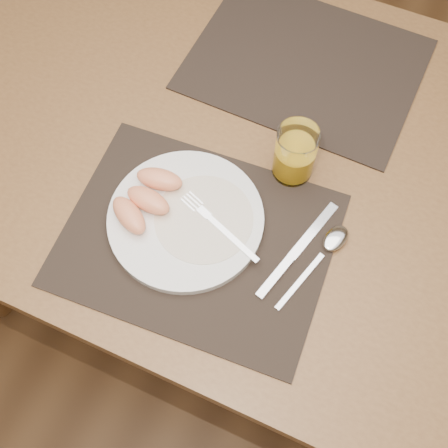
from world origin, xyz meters
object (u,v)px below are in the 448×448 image
spoon (330,245)px  fork (214,222)px  placemat_near (197,239)px  table (249,167)px  plate (186,219)px  placemat_far (305,64)px  knife (291,257)px  juice_glass (295,155)px

spoon → fork: bearing=-166.5°
spoon → placemat_near: bearing=-159.2°
table → plate: plate is taller
table → plate: 0.22m
placemat_near → spoon: (0.21, 0.08, 0.01)m
table → placemat_near: 0.24m
placemat_far → knife: knife is taller
table → knife: knife is taller
table → plate: bearing=-100.9°
placemat_near → fork: 0.04m
plate → spoon: size_ratio=1.42×
placemat_far → fork: size_ratio=2.66×
knife → placemat_far: bearing=107.4°
placemat_far → spoon: spoon is taller
placemat_far → spoon: size_ratio=2.37×
plate → table: bearing=79.1°
spoon → juice_glass: (-0.11, 0.11, 0.04)m
table → juice_glass: 0.17m
juice_glass → plate: bearing=-127.1°
knife → spoon: 0.07m
table → spoon: (0.21, -0.14, 0.09)m
placemat_near → placemat_far: bearing=85.8°
placemat_near → placemat_far: size_ratio=1.00×
table → placemat_near: placemat_near is taller
spoon → juice_glass: 0.17m
placemat_far → juice_glass: (0.07, -0.25, 0.05)m
placemat_near → knife: 0.16m
plate → knife: size_ratio=1.25×
placemat_far → plate: (-0.06, -0.42, 0.01)m
table → spoon: 0.27m
placemat_far → knife: 0.43m
plate → spoon: 0.25m
juice_glass → knife: bearing=-69.2°
placemat_near → plate: bearing=145.2°
placemat_far → fork: (-0.02, -0.41, 0.02)m
placemat_near → plate: 0.04m
plate → juice_glass: bearing=52.9°
knife → juice_glass: bearing=110.8°
placemat_far → juice_glass: bearing=-75.0°
fork → spoon: fork is taller
plate → knife: (0.19, 0.01, -0.01)m
table → juice_glass: size_ratio=12.64×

